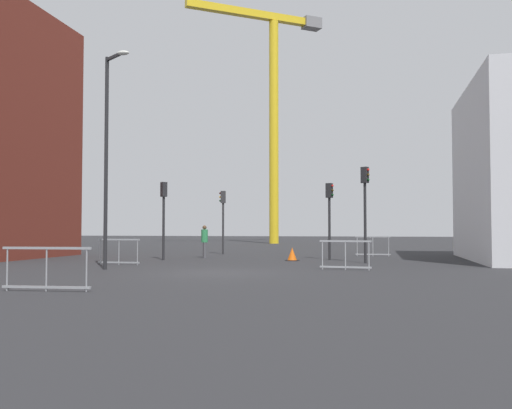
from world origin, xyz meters
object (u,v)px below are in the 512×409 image
Objects in this scene: traffic_light_island at (164,207)px; pedestrian_walking at (204,239)px; streetlamp_tall at (108,146)px; traffic_cone_orange at (292,255)px; traffic_light_corner at (365,199)px; traffic_light_near at (329,208)px; traffic_light_verge at (223,211)px; construction_crane at (272,93)px.

pedestrian_walking is at bearing 59.49° from traffic_light_island.
streetlamp_tall is 13.03× the size of traffic_cone_orange.
traffic_cone_orange is at bearing -18.80° from pedestrian_walking.
traffic_light_island is 6.54m from traffic_cone_orange.
traffic_light_island is 9.51m from traffic_light_corner.
traffic_light_corner is (1.72, -2.28, 0.31)m from traffic_light_near.
streetlamp_tall is 4.78× the size of pedestrian_walking.
traffic_light_verge is at bearing 140.58° from traffic_light_corner.
streetlamp_tall is 10.09m from traffic_cone_orange.
construction_crane is 6.10× the size of traffic_light_island.
traffic_light_verge is at bearing 78.30° from traffic_light_island.
construction_crane is 31.72m from traffic_cone_orange.
traffic_cone_orange is (5.85, -27.67, -14.37)m from construction_crane.
traffic_light_verge is at bearing 145.48° from traffic_light_near.
traffic_light_island is at bearing 92.06° from streetlamp_tall.
traffic_light_verge reaches higher than pedestrian_walking.
pedestrian_walking is at bearing 82.56° from streetlamp_tall.
traffic_light_verge is 6.02× the size of traffic_cone_orange.
pedestrian_walking is (1.35, 2.29, -1.55)m from traffic_light_island.
traffic_light_island is (-0.26, -28.34, -12.14)m from construction_crane.
pedestrian_walking is 2.73× the size of traffic_cone_orange.
traffic_light_near is 0.99× the size of traffic_light_island.
traffic_cone_orange is (-3.38, 1.23, -2.52)m from traffic_light_corner.
traffic_light_verge is (1.28, 6.19, -0.03)m from traffic_light_island.
traffic_light_corner is 2.52× the size of pedestrian_walking.
streetlamp_tall is at bearing -130.10° from traffic_cone_orange.
traffic_light_corner is (9.49, -0.56, 0.28)m from traffic_light_island.
streetlamp_tall is 2.16× the size of traffic_light_verge.
construction_crane is 30.22m from traffic_light_near.
construction_crane is 32.57m from traffic_light_corner.
traffic_light_island is 1.01× the size of traffic_light_verge.
streetlamp_tall is 6.64m from traffic_light_island.
traffic_cone_orange is at bearing 49.90° from streetlamp_tall.
construction_crane is at bearing 101.93° from traffic_cone_orange.
traffic_light_near is 2.22× the size of pedestrian_walking.
traffic_light_verge reaches higher than traffic_cone_orange.
streetlamp_tall reaches higher than traffic_light_near.
traffic_light_island reaches higher than traffic_light_verge.
traffic_light_corner is (9.26, 5.75, -1.78)m from streetlamp_tall.
construction_crane is 25.30m from traffic_light_verge.
traffic_cone_orange is (5.88, 6.98, -4.29)m from streetlamp_tall.
construction_crane is at bearing 107.71° from traffic_light_corner.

